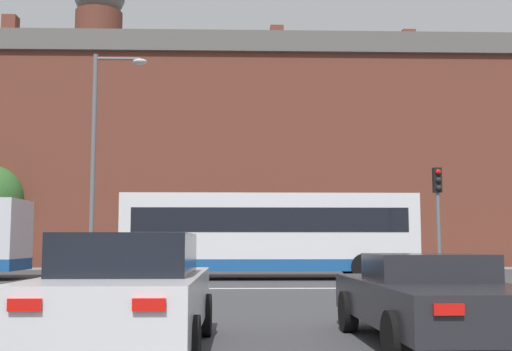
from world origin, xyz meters
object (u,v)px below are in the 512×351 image
Objects in this scene: bus_crossing_lead at (269,234)px; pedestrian_waiting at (74,251)px; traffic_light_far_right at (366,222)px; traffic_light_near_right at (438,206)px; pedestrian_walking_east at (210,249)px; car_roadster_right at (431,298)px; car_saloon_left at (128,292)px; street_lamp_junction at (102,144)px.

pedestrian_waiting is (-9.75, 9.15, -0.77)m from bus_crossing_lead.
traffic_light_far_right is 0.96× the size of traffic_light_near_right.
bus_crossing_lead reaches higher than pedestrian_walking_east.
car_roadster_right is 25.48m from traffic_light_far_right.
car_roadster_right is at bearing 140.27° from pedestrian_walking_east.
traffic_light_near_right reaches higher than bus_crossing_lead.
pedestrian_walking_east is (-0.09, 26.29, 0.23)m from car_saloon_left.
car_roadster_right is 15.99m from bus_crossing_lead.
pedestrian_walking_east is (-4.21, 25.84, 0.37)m from car_roadster_right.
bus_crossing_lead is at bearing -121.37° from traffic_light_far_right.
car_roadster_right is 27.44m from pedestrian_waiting.
traffic_light_near_right is 11.53m from street_lamp_junction.
traffic_light_near_right is at bearing -91.66° from traffic_light_far_right.
street_lamp_junction is at bearing 34.24° from pedestrian_waiting.
traffic_light_far_right is at bearing -144.24° from pedestrian_walking_east.
traffic_light_far_right is at bearing -31.37° from bus_crossing_lead.
street_lamp_junction is 13.56m from pedestrian_walking_east.
traffic_light_near_right reaches higher than traffic_light_far_right.
pedestrian_walking_east reaches higher than pedestrian_waiting.
traffic_light_far_right is 2.12× the size of pedestrian_walking_east.
traffic_light_near_right is 2.20× the size of pedestrian_walking_east.
traffic_light_far_right reaches higher than pedestrian_walking_east.
pedestrian_walking_east is at bearing 15.28° from bus_crossing_lead.
traffic_light_near_right is at bearing 56.59° from car_saloon_left.
traffic_light_near_right reaches higher than pedestrian_walking_east.
bus_crossing_lead is at bearing 138.99° from traffic_light_near_right.
car_saloon_left is at bearing -76.35° from street_lamp_junction.
traffic_light_far_right is at bearing 79.33° from car_roadster_right.
bus_crossing_lead reaches higher than car_saloon_left.
car_roadster_right is at bearing 6.40° from car_saloon_left.
car_roadster_right is at bearing -60.66° from street_lamp_junction.
pedestrian_walking_east is at bearing 118.68° from traffic_light_near_right.
traffic_light_near_right is at bearing 70.52° from car_roadster_right.
car_saloon_left is 2.66× the size of pedestrian_walking_east.
car_saloon_left is at bearing -123.58° from traffic_light_near_right.
car_saloon_left is at bearing -107.88° from traffic_light_far_right.
car_roadster_right is 1.23× the size of traffic_light_near_right.
car_roadster_right is at bearing -108.13° from traffic_light_near_right.
car_saloon_left is 26.45m from pedestrian_waiting.
pedestrian_waiting is at bearing 112.84° from car_roadster_right.
traffic_light_near_right is (7.83, 11.80, 1.79)m from car_saloon_left.
traffic_light_far_right reaches higher than bus_crossing_lead.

